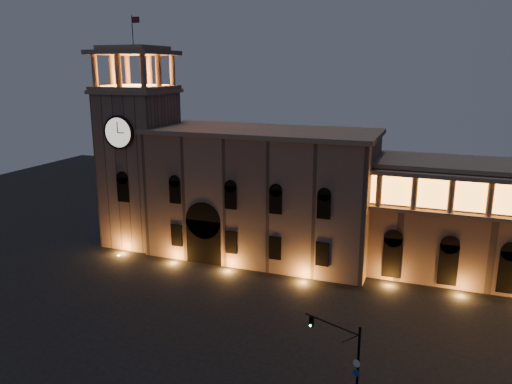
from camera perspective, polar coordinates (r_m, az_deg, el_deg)
ground at (r=51.74m, az=-5.77°, el=-15.60°), size 160.00×160.00×0.00m
government_building at (r=68.09m, az=0.57°, el=-0.19°), size 30.80×12.80×17.60m
clock_tower at (r=74.64m, az=-13.14°, el=3.64°), size 9.80×9.80×32.40m
traffic_light at (r=40.56m, az=10.44°, el=-18.67°), size 4.88×2.21×7.17m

